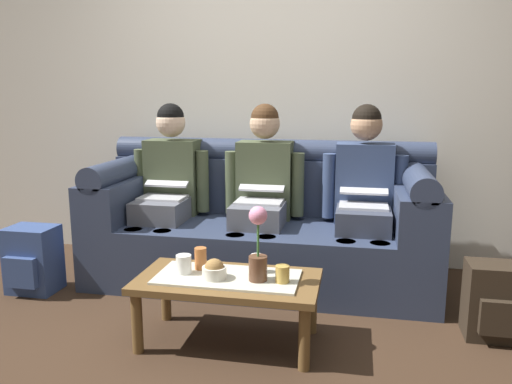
# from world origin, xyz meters

# --- Properties ---
(ground_plane) EXTENTS (14.00, 14.00, 0.00)m
(ground_plane) POSITION_xyz_m (0.00, 0.00, 0.00)
(ground_plane) COLOR #382619
(back_wall_patterned) EXTENTS (6.00, 0.12, 2.90)m
(back_wall_patterned) POSITION_xyz_m (0.00, 1.70, 1.45)
(back_wall_patterned) COLOR silver
(back_wall_patterned) RESTS_ON ground_plane
(couch) EXTENTS (2.31, 0.88, 0.96)m
(couch) POSITION_xyz_m (0.00, 1.17, 0.37)
(couch) COLOR #2D3851
(couch) RESTS_ON ground_plane
(person_left) EXTENTS (0.56, 0.67, 1.22)m
(person_left) POSITION_xyz_m (-0.68, 1.17, 0.66)
(person_left) COLOR #595B66
(person_left) RESTS_ON ground_plane
(person_middle) EXTENTS (0.56, 0.67, 1.22)m
(person_middle) POSITION_xyz_m (0.00, 1.17, 0.66)
(person_middle) COLOR #595B66
(person_middle) RESTS_ON ground_plane
(person_right) EXTENTS (0.56, 0.67, 1.22)m
(person_right) POSITION_xyz_m (0.68, 1.17, 0.66)
(person_right) COLOR #383D4C
(person_right) RESTS_ON ground_plane
(coffee_table) EXTENTS (0.94, 0.49, 0.37)m
(coffee_table) POSITION_xyz_m (0.00, 0.21, 0.31)
(coffee_table) COLOR brown
(coffee_table) RESTS_ON ground_plane
(flower_vase) EXTENTS (0.09, 0.09, 0.38)m
(flower_vase) POSITION_xyz_m (0.17, 0.18, 0.54)
(flower_vase) COLOR brown
(flower_vase) RESTS_ON coffee_table
(snack_bowl) EXTENTS (0.12, 0.12, 0.10)m
(snack_bowl) POSITION_xyz_m (-0.06, 0.16, 0.41)
(snack_bowl) COLOR silver
(snack_bowl) RESTS_ON coffee_table
(cup_near_left) EXTENTS (0.07, 0.07, 0.09)m
(cup_near_left) POSITION_xyz_m (0.29, 0.18, 0.41)
(cup_near_left) COLOR gold
(cup_near_left) RESTS_ON coffee_table
(cup_near_right) EXTENTS (0.06, 0.06, 0.10)m
(cup_near_right) POSITION_xyz_m (0.13, 0.30, 0.41)
(cup_near_right) COLOR white
(cup_near_right) RESTS_ON coffee_table
(cup_far_center) EXTENTS (0.08, 0.08, 0.10)m
(cup_far_center) POSITION_xyz_m (-0.23, 0.20, 0.42)
(cup_far_center) COLOR white
(cup_far_center) RESTS_ON coffee_table
(cup_far_left) EXTENTS (0.06, 0.06, 0.12)m
(cup_far_left) POSITION_xyz_m (-0.17, 0.28, 0.42)
(cup_far_left) COLOR #B26633
(cup_far_left) RESTS_ON coffee_table
(backpack_right) EXTENTS (0.33, 0.26, 0.41)m
(backpack_right) POSITION_xyz_m (1.39, 0.54, 0.20)
(backpack_right) COLOR #2D2319
(backpack_right) RESTS_ON ground_plane
(backpack_left) EXTENTS (0.31, 0.28, 0.44)m
(backpack_left) POSITION_xyz_m (-1.43, 0.63, 0.22)
(backpack_left) COLOR #33477A
(backpack_left) RESTS_ON ground_plane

